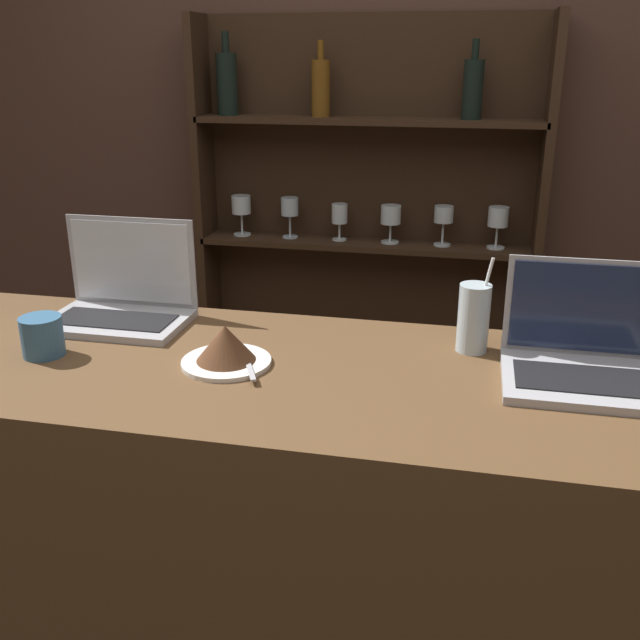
{
  "coord_description": "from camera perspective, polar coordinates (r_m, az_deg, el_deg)",
  "views": [
    {
      "loc": [
        0.32,
        -0.99,
        1.6
      ],
      "look_at": [
        0.03,
        0.35,
        1.09
      ],
      "focal_mm": 40.0,
      "sensor_mm": 36.0,
      "label": 1
    }
  ],
  "objects": [
    {
      "name": "cake_plate",
      "position": [
        1.5,
        -7.54,
        -2.19
      ],
      "size": [
        0.19,
        0.19,
        0.09
      ],
      "color": "white",
      "rests_on": "bar_counter"
    },
    {
      "name": "bar_counter",
      "position": [
        1.74,
        -1.1,
        -18.98
      ],
      "size": [
        2.16,
        0.64,
        0.99
      ],
      "color": "brown",
      "rests_on": "ground_plane"
    },
    {
      "name": "laptop_near",
      "position": [
        1.8,
        -15.53,
        1.67
      ],
      "size": [
        0.33,
        0.22,
        0.24
      ],
      "color": "#ADADB2",
      "rests_on": "bar_counter"
    },
    {
      "name": "back_shelf",
      "position": [
        2.66,
        3.56,
        5.46
      ],
      "size": [
        1.24,
        0.18,
        1.74
      ],
      "color": "#332114",
      "rests_on": "ground_plane"
    },
    {
      "name": "coffee_cup",
      "position": [
        1.65,
        -21.34,
        -1.22
      ],
      "size": [
        0.09,
        0.09,
        0.09
      ],
      "color": "#38668C",
      "rests_on": "bar_counter"
    },
    {
      "name": "back_wall",
      "position": [
        2.66,
        5.49,
        14.87
      ],
      "size": [
        7.0,
        0.06,
        2.7
      ],
      "color": "#4C3328",
      "rests_on": "ground_plane"
    },
    {
      "name": "laptop_far",
      "position": [
        1.52,
        20.29,
        -2.7
      ],
      "size": [
        0.31,
        0.24,
        0.23
      ],
      "color": "#ADADB2",
      "rests_on": "bar_counter"
    },
    {
      "name": "water_glass",
      "position": [
        1.58,
        12.19,
        0.17
      ],
      "size": [
        0.07,
        0.07,
        0.21
      ],
      "color": "silver",
      "rests_on": "bar_counter"
    }
  ]
}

